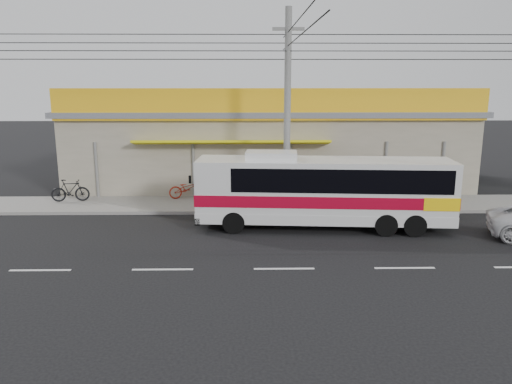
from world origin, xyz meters
The scene contains 8 objects.
ground centered at (0.00, 0.00, 0.00)m, with size 120.00×120.00×0.00m, color black.
sidewalk centered at (0.00, 6.00, 0.07)m, with size 30.00×3.20×0.15m, color slate.
lane_markings centered at (0.00, -2.50, 0.00)m, with size 50.00×0.12×0.01m, color silver, non-canonical shape.
storefront_building centered at (-0.01, 11.54, 2.30)m, with size 22.60×9.20×5.70m.
coach_bus centered at (2.12, 2.15, 1.73)m, with size 10.61×3.01×3.23m.
motorbike_red centered at (-4.27, 7.13, 0.66)m, with size 0.68×1.94×1.02m, color maroon.
motorbike_dark centered at (-10.07, 6.49, 0.71)m, with size 0.53×1.87×1.12m, color black.
utility_pole centered at (0.57, 4.20, 7.53)m, with size 34.00×14.00×9.13m.
Camera 1 is at (-1.19, -17.97, 6.07)m, focal length 35.00 mm.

